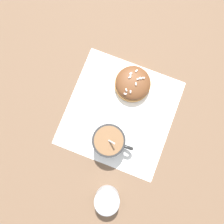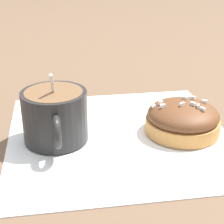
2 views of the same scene
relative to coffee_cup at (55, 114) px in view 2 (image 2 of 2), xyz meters
The scene contains 4 objects.
ground_plane 0.09m from the coffee_cup, behind, with size 3.00×3.00×0.00m, color brown.
paper_napkin 0.09m from the coffee_cup, behind, with size 0.32×0.31×0.00m.
coffee_cup is the anchor object (origin of this frame).
frosted_pastry 0.17m from the coffee_cup, behind, with size 0.10×0.10×0.05m.
Camera 2 is at (0.12, 0.42, 0.24)m, focal length 60.00 mm.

